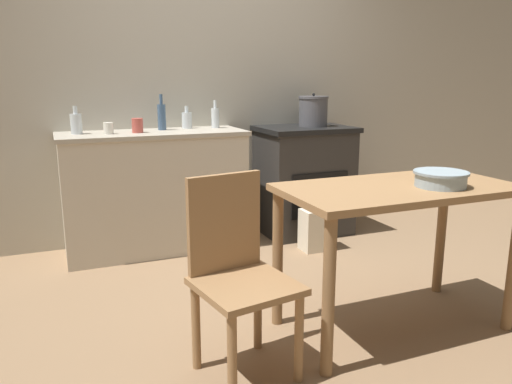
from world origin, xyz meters
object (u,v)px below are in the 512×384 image
Objects in this scene: stove at (304,180)px; stock_pot at (313,111)px; bottle_far_left at (76,123)px; bottle_mid_left at (162,116)px; bottle_center_left at (187,120)px; mixing_bowl_large at (441,178)px; bottle_left at (215,117)px; chair at (237,270)px; cup_center_right at (108,128)px; cup_center at (137,125)px; flour_sack at (317,230)px; work_table at (398,208)px.

stove is 0.58m from stock_pot.
bottle_far_left is 0.73× the size of bottle_mid_left.
stove is at bearing -10.06° from bottle_center_left.
mixing_bowl_large is at bearing -68.61° from bottle_center_left.
bottle_mid_left is at bearing 117.07° from mixing_bowl_large.
bottle_left reaches higher than bottle_far_left.
chair is 4.48× the size of bottle_far_left.
stock_pot is 1.38× the size of bottle_far_left.
mixing_bowl_large is 2.26m from cup_center_right.
stove is at bearing -5.81° from bottle_mid_left.
chair is 4.06× the size of bottle_left.
cup_center is (-0.21, -0.13, -0.05)m from bottle_mid_left.
work_table is at bearing -100.84° from flour_sack.
cup_center_right is (0.21, -0.07, -0.04)m from bottle_far_left.
flour_sack is 1.48m from mixing_bowl_large.
bottle_left is 0.64m from cup_center.
stock_pot is at bearing -0.23° from cup_center.
work_table is 1.99m from cup_center.
bottle_far_left is 1.04m from bottle_left.
chair is 8.47× the size of cup_center.
work_table is 2.02m from bottle_mid_left.
stock_pot is (0.19, 0.45, 0.87)m from flour_sack.
flour_sack is 1.93m from bottle_far_left.
bottle_left is at bearing 136.72° from flour_sack.
cup_center is at bearing -156.59° from bottle_center_left.
bottle_mid_left reaches higher than mixing_bowl_large.
bottle_center_left reaches higher than stove.
stove is 8.67× the size of cup_center.
bottle_left is (-0.74, 0.11, 0.54)m from stove.
cup_center_right is at bearing -161.82° from bottle_mid_left.
mixing_bowl_large is (-0.06, -1.33, 0.65)m from flour_sack.
work_table is 3.74× the size of flour_sack.
stock_pot reaches higher than bottle_left.
bottle_left is at bearing 64.91° from chair.
stock_pot is 1.81m from mixing_bowl_large.
bottle_center_left is at bearing 107.80° from work_table.
bottle_center_left is (-0.77, 1.96, 0.16)m from mixing_bowl_large.
bottle_mid_left is at bearing 174.19° from stove.
bottle_center_left reaches higher than work_table.
bottle_center_left is (0.29, 1.91, 0.51)m from chair.
mixing_bowl_large is 2.56× the size of cup_center.
stock_pot is at bearing -12.57° from stove.
cup_center reaches higher than flour_sack.
cup_center is (-1.01, 1.68, 0.31)m from work_table.
stove is 4.58× the size of bottle_far_left.
stock_pot is at bearing -10.23° from bottle_center_left.
flour_sack is at bearing -17.55° from bottle_far_left.
flour_sack is at bearing -37.37° from bottle_center_left.
flour_sack is 1.55m from cup_center.
bottle_center_left is at bearing 111.39° from mixing_bowl_large.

